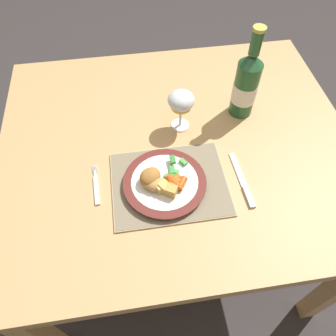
% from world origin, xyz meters
% --- Properties ---
extents(ground_plane, '(6.00, 6.00, 0.00)m').
position_xyz_m(ground_plane, '(0.00, 0.00, 0.00)').
color(ground_plane, '#383333').
extents(dining_table, '(1.14, 0.98, 0.74)m').
position_xyz_m(dining_table, '(0.00, 0.00, 0.65)').
color(dining_table, tan).
rests_on(dining_table, ground).
extents(placemat, '(0.34, 0.27, 0.01)m').
position_xyz_m(placemat, '(-0.05, -0.16, 0.74)').
color(placemat, tan).
rests_on(placemat, dining_table).
extents(dinner_plate, '(0.24, 0.24, 0.02)m').
position_xyz_m(dinner_plate, '(-0.06, -0.17, 0.76)').
color(dinner_plate, white).
rests_on(dinner_plate, placemat).
extents(breaded_croquettes, '(0.09, 0.10, 0.04)m').
position_xyz_m(breaded_croquettes, '(-0.10, -0.16, 0.79)').
color(breaded_croquettes, '#A87033').
rests_on(breaded_croquettes, dinner_plate).
extents(green_beans_pile, '(0.08, 0.10, 0.02)m').
position_xyz_m(green_beans_pile, '(-0.03, -0.14, 0.77)').
color(green_beans_pile, green).
rests_on(green_beans_pile, dinner_plate).
extents(glazed_carrots, '(0.07, 0.06, 0.02)m').
position_xyz_m(glazed_carrots, '(-0.04, -0.18, 0.78)').
color(glazed_carrots, orange).
rests_on(glazed_carrots, dinner_plate).
extents(fork, '(0.02, 0.14, 0.01)m').
position_xyz_m(fork, '(-0.26, -0.14, 0.74)').
color(fork, silver).
rests_on(fork, dining_table).
extents(table_knife, '(0.03, 0.20, 0.01)m').
position_xyz_m(table_knife, '(0.16, -0.19, 0.74)').
color(table_knife, silver).
rests_on(table_knife, dining_table).
extents(wine_glass, '(0.08, 0.08, 0.14)m').
position_xyz_m(wine_glass, '(0.02, 0.07, 0.85)').
color(wine_glass, silver).
rests_on(wine_glass, dining_table).
extents(bottle, '(0.08, 0.08, 0.31)m').
position_xyz_m(bottle, '(0.24, 0.10, 0.86)').
color(bottle, '#23562D').
rests_on(bottle, dining_table).
extents(roast_potatoes, '(0.06, 0.05, 0.03)m').
position_xyz_m(roast_potatoes, '(-0.07, -0.20, 0.78)').
color(roast_potatoes, '#E5BC66').
rests_on(roast_potatoes, dinner_plate).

